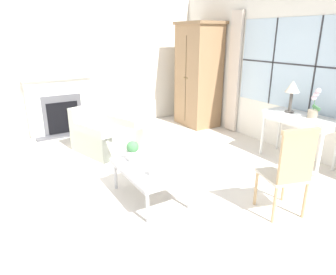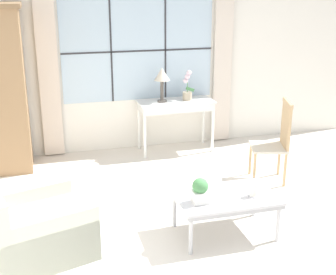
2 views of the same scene
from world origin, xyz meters
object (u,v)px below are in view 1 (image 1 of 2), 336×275
armoire (198,75)px  side_chair_wooden (289,169)px  table_lamp (292,89)px  fireplace (60,100)px  coffee_table (150,170)px  potted_orchid (314,107)px  armchair_upholstered (106,136)px  pillar_candle (153,171)px  console_table (300,121)px  potted_plant_small (133,150)px

armoire → side_chair_wooden: size_ratio=2.08×
armoire → table_lamp: bearing=1.6°
fireplace → armoire: 2.93m
fireplace → coffee_table: bearing=5.7°
fireplace → potted_orchid: fireplace is taller
armchair_upholstered → pillar_candle: bearing=-5.8°
armchair_upholstered → fireplace: bearing=-161.2°
console_table → pillar_candle: (0.05, -2.62, -0.19)m
fireplace → armoire: (0.85, 2.77, 0.40)m
armchair_upholstered → armoire: bearing=101.0°
armoire → potted_orchid: bearing=1.7°
side_chair_wooden → pillar_candle: 1.48m
potted_orchid → armoire: bearing=-178.3°
side_chair_wooden → coffee_table: (-1.13, -1.10, -0.20)m
console_table → potted_plant_small: 2.67m
console_table → potted_orchid: 0.32m
pillar_candle → potted_plant_small: bearing=179.1°
potted_plant_small → coffee_table: bearing=15.3°
fireplace → armoire: bearing=73.0°
console_table → table_lamp: bearing=-178.4°
armoire → side_chair_wooden: armoire is taller
armoire → armchair_upholstered: (0.45, -2.33, -0.84)m
pillar_candle → side_chair_wooden: bearing=53.6°
potted_plant_small → potted_orchid: bearing=75.2°
side_chair_wooden → coffee_table: bearing=-136.0°
armoire → table_lamp: size_ratio=4.37×
table_lamp → side_chair_wooden: size_ratio=0.48×
armchair_upholstered → table_lamp: bearing=51.9°
coffee_table → table_lamp: bearing=90.0°
table_lamp → pillar_candle: size_ratio=3.41×
armoire → fireplace: bearing=-107.0°
side_chair_wooden → armoire: bearing=158.5°
potted_orchid → armchair_upholstered: size_ratio=0.39×
armchair_upholstered → pillar_candle: size_ratio=7.81×
coffee_table → potted_orchid: bearing=81.2°
potted_orchid → console_table: bearing=-177.0°
table_lamp → armchair_upholstered: (-1.88, -2.40, -0.89)m
armoire → coffee_table: (2.34, -2.46, -0.72)m
console_table → potted_plant_small: size_ratio=4.44×
console_table → table_lamp: (-0.21, -0.01, 0.47)m
table_lamp → side_chair_wooden: 1.91m
console_table → fireplace: bearing=-140.0°
armoire → side_chair_wooden: 3.76m
table_lamp → fireplace: bearing=-138.2°
armchair_upholstered → pillar_candle: 2.16m
armchair_upholstered → side_chair_wooden: bearing=17.8°
coffee_table → armchair_upholstered: bearing=176.2°
coffee_table → potted_plant_small: (-0.30, -0.08, 0.17)m
console_table → coffee_table: bearing=-94.7°
fireplace → coffee_table: 3.21m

